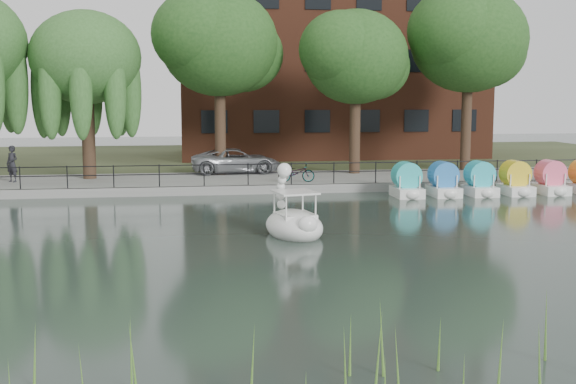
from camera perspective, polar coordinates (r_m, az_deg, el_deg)
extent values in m
plane|color=#34423D|center=(20.12, 0.23, -5.21)|extent=(120.00, 120.00, 0.00)
cube|color=gray|center=(35.77, -3.56, 0.78)|extent=(40.00, 6.00, 0.40)
cube|color=gray|center=(32.85, -3.13, 0.17)|extent=(40.00, 0.25, 0.40)
cube|color=#47512D|center=(49.67, -4.89, 2.68)|extent=(60.00, 22.00, 0.36)
cylinder|color=black|center=(32.92, -3.18, 2.20)|extent=(32.00, 0.04, 0.04)
cylinder|color=black|center=(32.96, -3.17, 1.51)|extent=(32.00, 0.04, 0.04)
cylinder|color=black|center=(32.97, -3.17, 1.42)|extent=(0.05, 0.05, 1.00)
cube|color=#4C1E16|center=(50.61, 3.13, 13.19)|extent=(20.00, 10.00, 18.00)
cylinder|color=#473323|center=(36.75, -15.48, 3.99)|extent=(0.60, 0.60, 3.80)
ellipsoid|color=#457C39|center=(36.73, -15.71, 10.21)|extent=(5.32, 5.32, 4.52)
cylinder|color=#473323|center=(37.49, -5.37, 4.84)|extent=(0.60, 0.60, 4.50)
ellipsoid|color=#356225|center=(37.53, -5.46, 11.64)|extent=(6.00, 6.00, 5.10)
cylinder|color=#473323|center=(38.01, 5.30, 4.54)|extent=(0.60, 0.60, 4.05)
ellipsoid|color=#356225|center=(38.00, 5.38, 10.58)|extent=(5.40, 5.40, 4.59)
cylinder|color=#473323|center=(40.94, 13.89, 5.04)|extent=(0.60, 0.60, 4.72)
ellipsoid|color=#356225|center=(41.01, 14.10, 11.58)|extent=(6.30, 6.30, 5.36)
imported|color=gray|center=(38.03, -4.13, 2.62)|extent=(2.76, 5.49, 1.49)
imported|color=gray|center=(34.04, 0.67, 1.63)|extent=(0.73, 1.76, 1.00)
imported|color=black|center=(36.43, -20.98, 2.29)|extent=(0.86, 0.79, 1.98)
ellipsoid|color=white|center=(23.17, 0.49, -2.74)|extent=(2.22, 2.98, 0.59)
cube|color=white|center=(23.03, 0.58, -2.05)|extent=(1.32, 1.40, 0.30)
cube|color=white|center=(22.95, 0.53, -0.01)|extent=(1.50, 1.57, 0.06)
ellipsoid|color=white|center=(22.09, 1.56, -2.61)|extent=(0.71, 0.61, 0.55)
sphere|color=white|center=(23.75, -0.29, 1.74)|extent=(0.48, 0.48, 0.48)
cone|color=black|center=(24.05, -0.56, 1.74)|extent=(0.25, 0.29, 0.20)
cylinder|color=yellow|center=(23.92, -0.44, 1.73)|extent=(0.27, 0.15, 0.26)
cube|color=white|center=(32.35, 9.37, 0.00)|extent=(1.15, 1.70, 0.44)
cylinder|color=#2CBDBE|center=(32.35, 9.35, 1.30)|extent=(0.90, 1.20, 0.90)
cube|color=white|center=(32.90, 12.20, 0.05)|extent=(1.15, 1.70, 0.44)
cylinder|color=#2B76C4|center=(32.91, 12.17, 1.34)|extent=(0.90, 1.20, 0.90)
cube|color=white|center=(33.53, 14.92, 0.11)|extent=(1.15, 1.70, 0.44)
cylinder|color=#2BB7C7|center=(33.54, 14.90, 1.37)|extent=(0.90, 1.20, 0.90)
cube|color=white|center=(34.23, 17.54, 0.16)|extent=(1.15, 1.70, 0.44)
cylinder|color=yellow|center=(34.24, 17.51, 1.39)|extent=(0.90, 1.20, 0.90)
cube|color=white|center=(35.01, 20.04, 0.21)|extent=(1.15, 1.70, 0.44)
cylinder|color=#F75D82|center=(35.01, 20.02, 1.42)|extent=(0.90, 1.20, 0.90)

